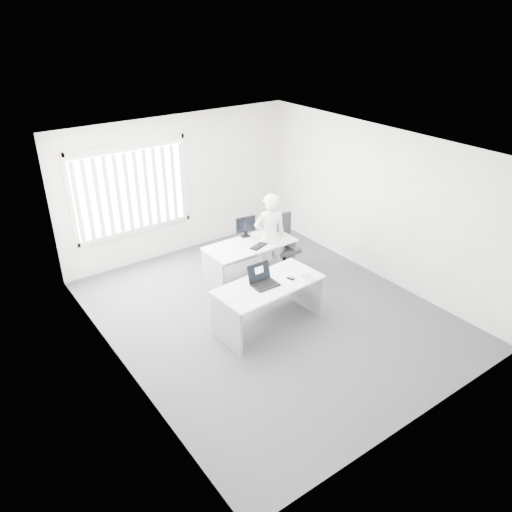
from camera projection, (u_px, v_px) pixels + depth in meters
ground at (268, 313)px, 8.42m from camera, size 6.00×6.00×0.00m
wall_back at (179, 186)px, 9.94m from camera, size 5.00×0.02×2.80m
wall_front at (429, 330)px, 5.61m from camera, size 5.00×0.02×2.80m
wall_left at (116, 285)px, 6.48m from camera, size 0.02×6.00×2.80m
wall_right at (379, 204)px, 9.07m from camera, size 0.02×6.00×2.80m
ceiling at (270, 149)px, 7.14m from camera, size 5.00×6.00×0.02m
window at (131, 189)px, 9.33m from camera, size 2.32×0.06×1.76m
blinds at (133, 192)px, 9.30m from camera, size 2.20×0.10×1.50m
desk_near at (269, 295)px, 7.84m from camera, size 1.77×0.93×0.78m
desk_far at (250, 254)px, 9.17m from camera, size 1.65×0.78×0.75m
office_chair at (283, 254)px, 9.59m from camera, size 0.75×0.75×1.13m
person at (270, 237)px, 9.13m from camera, size 0.70×0.55×1.68m
laptop at (265, 277)px, 7.61m from camera, size 0.40×0.36×0.31m
paper_sheet at (288, 279)px, 7.87m from camera, size 0.35×0.32×0.00m
mouse at (291, 278)px, 7.85m from camera, size 0.10×0.13×0.05m
booklet at (308, 278)px, 7.89m from camera, size 0.23×0.27×0.01m
keyboard at (260, 245)px, 8.99m from camera, size 0.47×0.29×0.02m
monitor at (246, 227)px, 9.26m from camera, size 0.41×0.18×0.40m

